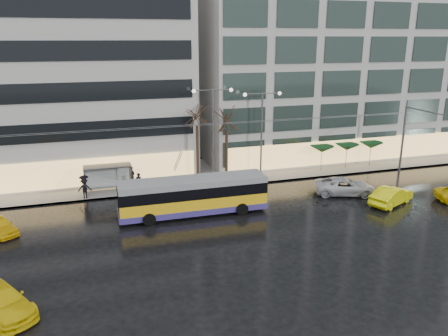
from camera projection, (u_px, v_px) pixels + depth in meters
name	position (u px, v px, depth m)	size (l,w,h in m)	color
ground	(227.00, 228.00, 32.68)	(140.00, 140.00, 0.00)	black
sidewalk	(205.00, 172.00, 46.05)	(80.00, 10.00, 0.15)	gray
kerb	(218.00, 187.00, 41.51)	(80.00, 0.10, 0.15)	slate
building_left	(12.00, 65.00, 42.41)	(34.00, 14.00, 22.00)	#B5B2AD
building_right	(332.00, 47.00, 51.80)	(32.00, 14.00, 25.00)	#B5B2AD
trolleybus	(193.00, 197.00, 34.89)	(11.86, 4.68, 5.48)	yellow
catenary	(211.00, 148.00, 39.02)	(42.24, 5.12, 7.00)	#595B60
bus_shelter	(103.00, 173.00, 39.56)	(4.20, 1.60, 2.51)	#595B60
street_lamp_near	(213.00, 122.00, 41.43)	(3.96, 0.36, 9.03)	#595B60
street_lamp_far	(262.00, 122.00, 42.91)	(3.96, 0.36, 8.53)	#595B60
tree_a	(197.00, 111.00, 40.87)	(3.20, 3.20, 8.40)	black
tree_b	(227.00, 117.00, 42.10)	(3.20, 3.20, 7.70)	black
parasol_a	(322.00, 149.00, 45.99)	(2.50, 2.50, 2.65)	#595B60
parasol_b	(347.00, 147.00, 46.83)	(2.50, 2.50, 2.65)	#595B60
parasol_c	(371.00, 145.00, 47.67)	(2.50, 2.50, 2.65)	#595B60
taxi_b	(391.00, 196.00, 37.20)	(1.65, 4.73, 1.56)	#FAF80D
taxi_d	(0.00, 301.00, 22.42)	(2.02, 4.97, 1.44)	yellow
sedan_silver	(345.00, 186.00, 39.63)	(2.53, 5.48, 1.52)	silver
pedestrian_a	(138.00, 177.00, 39.73)	(0.96, 0.98, 2.19)	black
pedestrian_b	(131.00, 176.00, 41.50)	(0.93, 0.74, 1.87)	black
pedestrian_c	(84.00, 186.00, 38.16)	(1.19, 0.84, 2.11)	black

